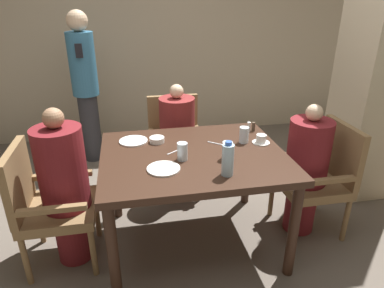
% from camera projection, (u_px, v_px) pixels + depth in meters
% --- Properties ---
extents(ground_plane, '(16.00, 16.00, 0.00)m').
position_uv_depth(ground_plane, '(193.00, 241.00, 2.71)').
color(ground_plane, '#60564C').
extents(wall_back, '(8.00, 0.06, 2.80)m').
position_uv_depth(wall_back, '(157.00, 28.00, 4.27)').
color(wall_back, tan).
rests_on(wall_back, ground_plane).
extents(pillar_stone, '(0.54, 0.54, 2.70)m').
position_uv_depth(pillar_stone, '(383.00, 50.00, 2.93)').
color(pillar_stone, '#BCAD8E').
rests_on(pillar_stone, ground_plane).
extents(dining_table, '(1.28, 1.03, 0.76)m').
position_uv_depth(dining_table, '(193.00, 165.00, 2.44)').
color(dining_table, '#331E14').
rests_on(dining_table, ground_plane).
extents(chair_left_side, '(0.49, 0.49, 0.90)m').
position_uv_depth(chair_left_side, '(46.00, 202.00, 2.33)').
color(chair_left_side, brown).
rests_on(chair_left_side, ground_plane).
extents(diner_in_left_chair, '(0.32, 0.32, 1.15)m').
position_uv_depth(diner_in_left_chair, '(65.00, 187.00, 2.31)').
color(diner_in_left_chair, maroon).
rests_on(diner_in_left_chair, ground_plane).
extents(chair_far_side, '(0.49, 0.49, 0.90)m').
position_uv_depth(chair_far_side, '(175.00, 140.00, 3.32)').
color(chair_far_side, brown).
rests_on(chair_far_side, ground_plane).
extents(diner_in_far_chair, '(0.32, 0.32, 1.07)m').
position_uv_depth(diner_in_far_chair, '(177.00, 140.00, 3.17)').
color(diner_in_far_chair, maroon).
rests_on(diner_in_far_chair, ground_plane).
extents(chair_right_side, '(0.49, 0.49, 0.90)m').
position_uv_depth(chair_right_side, '(321.00, 174.00, 2.69)').
color(chair_right_side, brown).
rests_on(chair_right_side, ground_plane).
extents(diner_in_right_chair, '(0.32, 0.32, 1.07)m').
position_uv_depth(diner_in_right_chair, '(306.00, 169.00, 2.64)').
color(diner_in_right_chair, maroon).
rests_on(diner_in_right_chair, ground_plane).
extents(standing_host, '(0.28, 0.32, 1.65)m').
position_uv_depth(standing_host, '(85.00, 85.00, 3.71)').
color(standing_host, '#2D2D33').
rests_on(standing_host, ground_plane).
extents(plate_main_left, '(0.21, 0.21, 0.01)m').
position_uv_depth(plate_main_left, '(164.00, 169.00, 2.18)').
color(plate_main_left, white).
rests_on(plate_main_left, dining_table).
extents(plate_main_right, '(0.21, 0.21, 0.01)m').
position_uv_depth(plate_main_right, '(133.00, 141.00, 2.59)').
color(plate_main_right, white).
rests_on(plate_main_right, dining_table).
extents(teacup_with_saucer, '(0.13, 0.13, 0.07)m').
position_uv_depth(teacup_with_saucer, '(261.00, 140.00, 2.55)').
color(teacup_with_saucer, white).
rests_on(teacup_with_saucer, dining_table).
extents(bowl_small, '(0.11, 0.11, 0.04)m').
position_uv_depth(bowl_small, '(157.00, 140.00, 2.57)').
color(bowl_small, white).
rests_on(bowl_small, dining_table).
extents(water_bottle, '(0.07, 0.07, 0.22)m').
position_uv_depth(water_bottle, '(228.00, 160.00, 2.08)').
color(water_bottle, '#A3C6DB').
rests_on(water_bottle, dining_table).
extents(glass_tall_near, '(0.07, 0.07, 0.12)m').
position_uv_depth(glass_tall_near, '(182.00, 151.00, 2.28)').
color(glass_tall_near, silver).
rests_on(glass_tall_near, dining_table).
extents(glass_tall_mid, '(0.07, 0.07, 0.12)m').
position_uv_depth(glass_tall_mid, '(244.00, 135.00, 2.55)').
color(glass_tall_mid, silver).
rests_on(glass_tall_mid, dining_table).
extents(glass_tall_far, '(0.07, 0.07, 0.12)m').
position_uv_depth(glass_tall_far, '(227.00, 150.00, 2.30)').
color(glass_tall_far, silver).
rests_on(glass_tall_far, dining_table).
extents(salt_shaker, '(0.03, 0.03, 0.08)m').
position_uv_depth(salt_shaker, '(249.00, 127.00, 2.77)').
color(salt_shaker, white).
rests_on(salt_shaker, dining_table).
extents(pepper_shaker, '(0.03, 0.03, 0.08)m').
position_uv_depth(pepper_shaker, '(253.00, 127.00, 2.77)').
color(pepper_shaker, '#4C3D2D').
rests_on(pepper_shaker, dining_table).
extents(fork_beside_plate, '(0.16, 0.12, 0.00)m').
position_uv_depth(fork_beside_plate, '(179.00, 150.00, 2.45)').
color(fork_beside_plate, silver).
rests_on(fork_beside_plate, dining_table).
extents(knife_beside_plate, '(0.16, 0.13, 0.00)m').
position_uv_depth(knife_beside_plate, '(221.00, 145.00, 2.53)').
color(knife_beside_plate, silver).
rests_on(knife_beside_plate, dining_table).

